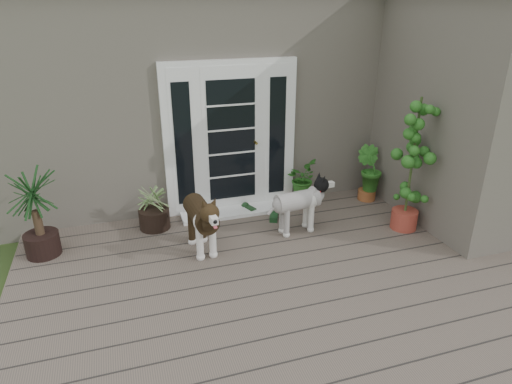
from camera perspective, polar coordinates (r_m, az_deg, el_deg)
name	(u,v)px	position (r m, az deg, el deg)	size (l,w,h in m)	color
deck	(302,291)	(5.06, 5.89, -12.37)	(6.20, 4.60, 0.12)	#6B5B4C
house_main	(212,87)	(8.30, -5.60, 13.12)	(7.40, 4.00, 3.10)	#665E54
house_wing	(471,115)	(6.85, 25.67, 8.80)	(1.60, 2.40, 3.10)	#665E54
door_unit	(231,138)	(6.39, -3.20, 6.85)	(1.90, 0.14, 2.15)	white
door_step	(236,211)	(6.59, -2.56, -2.41)	(1.60, 0.40, 0.05)	white
brindle_dog	(201,224)	(5.51, -6.98, -4.01)	(0.38, 0.89, 0.74)	#2F2111
white_dog	(297,209)	(5.95, 5.26, -2.18)	(0.34, 0.80, 0.66)	silver
spider_plant	(153,203)	(6.17, -12.94, -1.39)	(0.69, 0.69, 0.73)	#85965C
yucca	(36,213)	(5.90, -26.14, -2.43)	(0.77, 0.77, 1.12)	black
herb_a	(301,185)	(6.79, 5.77, 0.85)	(0.47, 0.47, 0.60)	#18561D
herb_b	(368,180)	(7.11, 14.04, 1.45)	(0.42, 0.42, 0.63)	#265117
herb_c	(387,177)	(7.49, 16.30, 1.87)	(0.34, 0.34, 0.53)	#29641C
sapling	(412,164)	(6.13, 19.19, 3.39)	(0.55, 0.55, 1.85)	#1A5719
clog_left	(249,208)	(6.63, -0.92, -2.05)	(0.13, 0.29, 0.09)	#143316
clog_right	(274,216)	(6.40, 2.32, -3.00)	(0.15, 0.32, 0.10)	#163719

